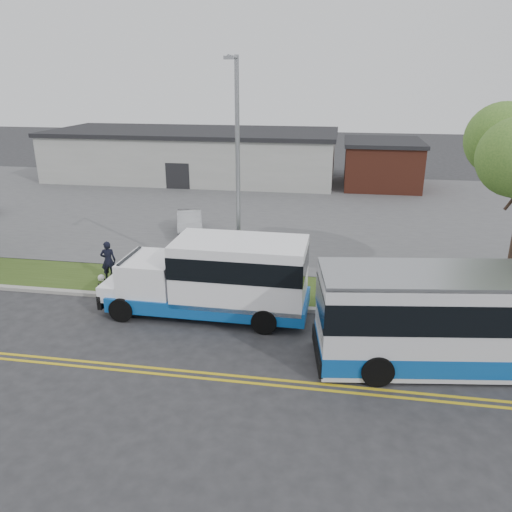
% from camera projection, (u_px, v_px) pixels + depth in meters
% --- Properties ---
extents(ground, '(140.00, 140.00, 0.00)m').
position_uv_depth(ground, '(152.00, 312.00, 19.82)').
color(ground, '#28282B').
rests_on(ground, ground).
extents(lane_line_north, '(70.00, 0.12, 0.01)m').
position_uv_depth(lane_line_north, '(109.00, 364.00, 16.25)').
color(lane_line_north, gold).
rests_on(lane_line_north, ground).
extents(lane_line_south, '(70.00, 0.12, 0.01)m').
position_uv_depth(lane_line_south, '(105.00, 369.00, 15.97)').
color(lane_line_south, gold).
rests_on(lane_line_south, ground).
extents(curb, '(80.00, 0.30, 0.15)m').
position_uv_depth(curb, '(161.00, 299.00, 20.81)').
color(curb, '#9E9B93').
rests_on(curb, ground).
extents(verge, '(80.00, 3.30, 0.10)m').
position_uv_depth(verge, '(175.00, 283.00, 22.49)').
color(verge, '#304517').
rests_on(verge, ground).
extents(parking_lot, '(80.00, 25.00, 0.10)m').
position_uv_depth(parking_lot, '(237.00, 207.00, 35.57)').
color(parking_lot, '#4C4C4F').
rests_on(parking_lot, ground).
extents(commercial_building, '(25.40, 10.40, 4.35)m').
position_uv_depth(commercial_building, '(194.00, 154.00, 45.06)').
color(commercial_building, '#9E9E99').
rests_on(commercial_building, ground).
extents(brick_wing, '(6.30, 7.30, 3.90)m').
position_uv_depth(brick_wing, '(382.00, 164.00, 41.64)').
color(brick_wing, brown).
rests_on(brick_wing, ground).
extents(streetlight_near, '(0.35, 1.53, 9.50)m').
position_uv_depth(streetlight_near, '(237.00, 171.00, 20.11)').
color(streetlight_near, gray).
rests_on(streetlight_near, verge).
extents(shuttle_bus, '(8.11, 2.81, 3.09)m').
position_uv_depth(shuttle_bus, '(220.00, 275.00, 19.09)').
color(shuttle_bus, '#0E4C9C').
rests_on(shuttle_bus, ground).
extents(transit_bus, '(11.78, 4.24, 3.20)m').
position_uv_depth(transit_bus, '(501.00, 320.00, 15.67)').
color(transit_bus, silver).
rests_on(transit_bus, ground).
extents(pedestrian, '(0.76, 0.61, 1.83)m').
position_uv_depth(pedestrian, '(108.00, 261.00, 22.43)').
color(pedestrian, black).
rests_on(pedestrian, verge).
extents(parked_car_a, '(2.55, 4.26, 1.33)m').
position_uv_depth(parked_car_a, '(190.00, 223.00, 29.15)').
color(parked_car_a, '#A0A3A7').
rests_on(parked_car_a, parking_lot).
extents(grocery_bag_left, '(0.32, 0.32, 0.32)m').
position_uv_depth(grocery_bag_left, '(101.00, 278.00, 22.50)').
color(grocery_bag_left, white).
rests_on(grocery_bag_left, verge).
extents(grocery_bag_right, '(0.32, 0.32, 0.32)m').
position_uv_depth(grocery_bag_right, '(119.00, 275.00, 22.87)').
color(grocery_bag_right, white).
rests_on(grocery_bag_right, verge).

